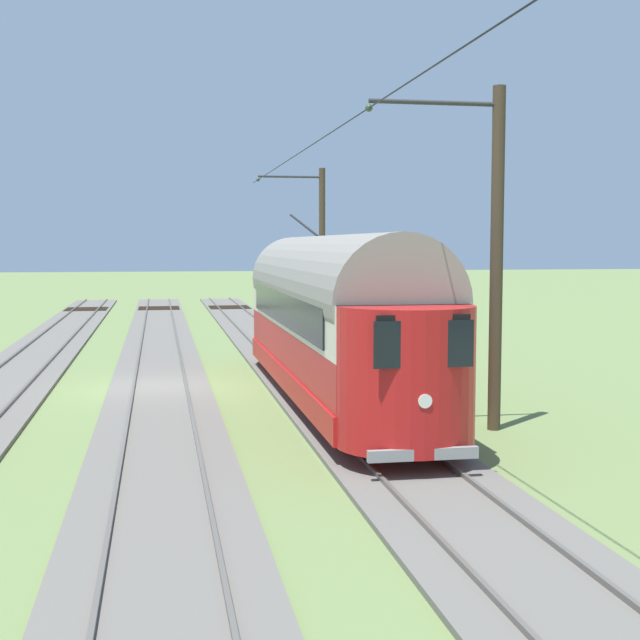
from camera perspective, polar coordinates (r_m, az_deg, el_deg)
The scene contains 8 objects.
ground_plane at distance 25.44m, azimuth -10.26°, elevation -4.40°, with size 220.00×220.00×0.00m, color olive.
track_streetcar_siding at distance 26.11m, azimuth -0.60°, elevation -3.97°, with size 2.80×80.00×0.18m.
track_adjacent_siding at distance 25.74m, azimuth -10.27°, elevation -4.17°, with size 2.80×80.00×0.18m.
vintage_streetcar at distance 22.72m, azimuth 0.76°, elevation 0.30°, with size 2.65×16.29×4.90m.
catenary_pole_foreground at distance 39.73m, azimuth 0.01°, elevation 4.64°, with size 3.08×0.28×7.45m.
catenary_pole_mid_near at distance 19.59m, azimuth 11.07°, elevation 4.30°, with size 3.08×0.28×7.45m.
overhead_wire_run at distance 19.75m, azimuth 2.77°, elevation 13.14°, with size 2.88×45.68×0.18m.
switch_stand at distance 34.95m, azimuth -0.80°, elevation -0.65°, with size 0.50×0.30×1.24m.
Camera 1 is at (-0.01, 25.11, 4.07)m, focal length 49.73 mm.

